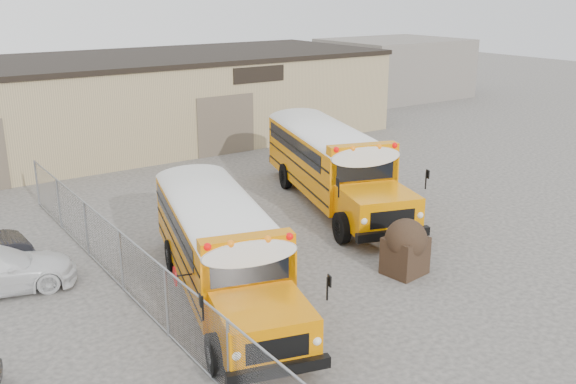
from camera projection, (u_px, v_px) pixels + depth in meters
ground at (358, 276)px, 18.77m from camera, size 120.00×120.00×0.00m
warehouse at (112, 102)px, 33.77m from camera, size 30.20×10.20×4.67m
chainlink_fence at (121, 260)px, 17.62m from camera, size 0.07×18.07×1.81m
distant_building_right at (394, 68)px, 49.93m from camera, size 10.00×8.00×4.40m
school_bus_left at (184, 183)px, 22.36m from camera, size 4.60×9.50×2.70m
school_bus_right at (285, 127)px, 30.67m from camera, size 5.50×10.61×3.02m
tarp_bundle at (406, 246)px, 18.71m from camera, size 1.26×1.24×1.69m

